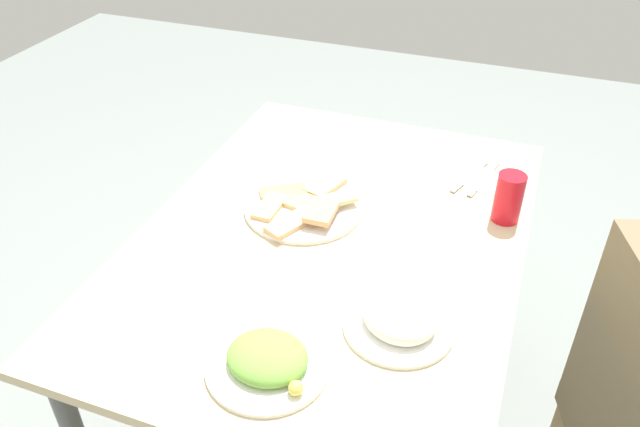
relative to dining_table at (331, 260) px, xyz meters
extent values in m
cube|color=beige|center=(0.00, 0.00, 0.06)|extent=(1.18, 0.86, 0.02)
cylinder|color=#4D4E4A|center=(-0.53, -0.37, -0.30)|extent=(0.04, 0.04, 0.70)
cylinder|color=#4D4E4A|center=(-0.53, 0.37, -0.30)|extent=(0.04, 0.04, 0.70)
cube|color=brown|center=(0.21, 0.65, 0.05)|extent=(0.39, 0.18, 0.46)
cylinder|color=white|center=(-0.07, -0.10, 0.08)|extent=(0.29, 0.29, 0.01)
cube|color=#E5CE89|center=(-0.10, -0.02, 0.11)|extent=(0.10, 0.10, 0.01)
cube|color=#D9B66E|center=(-0.07, -0.10, 0.09)|extent=(0.09, 0.13, 0.01)
cube|color=#E1B05D|center=(-0.10, -0.16, 0.09)|extent=(0.11, 0.13, 0.01)
cube|color=#E1AE74|center=(0.01, -0.09, 0.09)|extent=(0.15, 0.11, 0.01)
cube|color=#E4B071|center=(-0.03, -0.17, 0.09)|extent=(0.11, 0.05, 0.01)
cube|color=#E7B276|center=(-0.16, -0.07, 0.10)|extent=(0.12, 0.09, 0.01)
cube|color=#E6A66E|center=(-0.03, -0.04, 0.11)|extent=(0.10, 0.07, 0.01)
cylinder|color=white|center=(0.23, 0.22, 0.08)|extent=(0.22, 0.22, 0.01)
ellipsoid|color=white|center=(0.23, 0.22, 0.11)|extent=(0.19, 0.19, 0.07)
sphere|color=#F5DF56|center=(0.25, 0.18, 0.10)|extent=(0.03, 0.03, 0.03)
cylinder|color=white|center=(0.41, 0.02, 0.08)|extent=(0.23, 0.23, 0.01)
ellipsoid|color=#75B042|center=(0.41, 0.02, 0.10)|extent=(0.14, 0.15, 0.05)
sphere|color=#EED958|center=(0.46, 0.10, 0.10)|extent=(0.03, 0.03, 0.03)
cylinder|color=red|center=(-0.20, 0.37, 0.14)|extent=(0.09, 0.09, 0.12)
cube|color=white|center=(-0.36, 0.28, 0.08)|extent=(0.15, 0.15, 0.00)
cube|color=silver|center=(-0.36, 0.26, 0.08)|extent=(0.19, 0.07, 0.00)
cube|color=silver|center=(-0.36, 0.30, 0.08)|extent=(0.20, 0.06, 0.00)
camera|label=1|loc=(1.10, 0.38, 0.96)|focal=35.53mm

